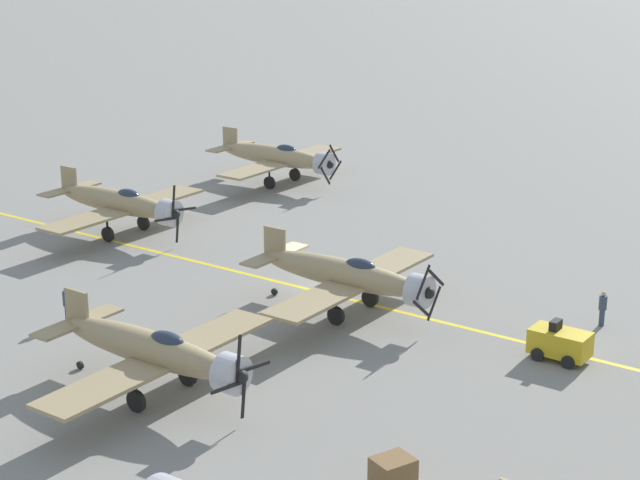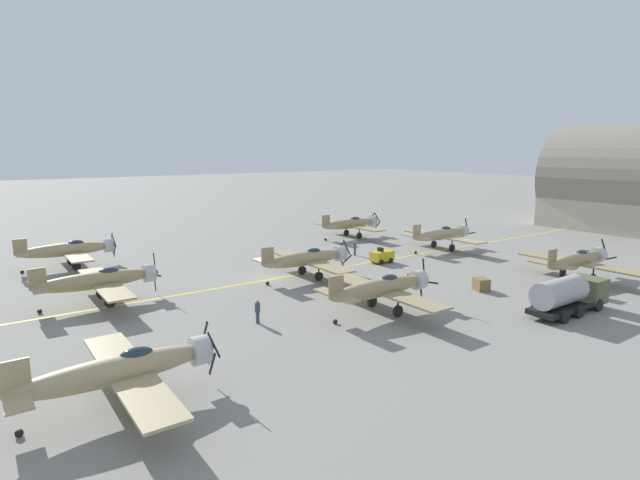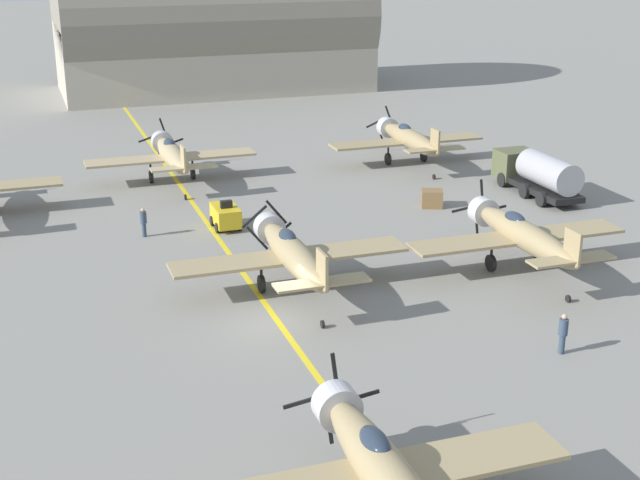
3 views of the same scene
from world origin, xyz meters
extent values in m
plane|color=gray|center=(0.00, 0.00, 0.00)|extent=(400.00, 400.00, 0.00)
cube|color=yellow|center=(0.00, 0.00, 0.00)|extent=(0.30, 160.00, 0.01)
ellipsoid|color=#9B875E|center=(13.96, 2.34, 2.05)|extent=(1.50, 9.50, 1.42)
cylinder|color=#B7B7BC|center=(13.96, 6.79, 2.05)|extent=(1.57, 0.90, 1.58)
ellipsoid|color=#232D3D|center=(13.96, 3.48, 2.61)|extent=(0.80, 1.70, 0.76)
cube|color=#9B875E|center=(13.96, 3.10, 1.71)|extent=(12.00, 2.10, 0.16)
cube|color=#9B875E|center=(13.96, -1.75, 2.20)|extent=(4.40, 1.10, 0.12)
cube|color=#9B875E|center=(13.96, -1.75, 2.85)|extent=(0.14, 1.30, 1.60)
sphere|color=black|center=(13.96, 7.29, 2.05)|extent=(0.56, 0.56, 0.56)
cube|color=black|center=(13.09, 7.29, 2.16)|extent=(1.75, 0.06, 0.37)
cube|color=black|center=(13.85, 7.29, 1.18)|extent=(0.37, 0.06, 1.75)
cube|color=black|center=(14.83, 7.29, 1.94)|extent=(1.75, 0.06, 0.37)
cube|color=black|center=(14.08, 7.29, 2.92)|extent=(0.37, 0.06, 1.75)
cylinder|color=black|center=(12.46, 3.10, 1.08)|extent=(0.14, 0.14, 1.26)
cylinder|color=black|center=(12.46, 3.10, 0.45)|extent=(0.22, 0.90, 0.90)
cylinder|color=black|center=(15.46, 3.10, 1.08)|extent=(0.14, 0.14, 1.26)
cylinder|color=black|center=(15.46, 3.10, 0.45)|extent=(0.22, 0.90, 0.90)
cylinder|color=black|center=(13.96, -1.81, 0.18)|extent=(0.12, 0.36, 0.36)
ellipsoid|color=#9D8960|center=(1.73, 3.48, 2.05)|extent=(1.50, 9.50, 1.42)
cylinder|color=#B7B7BC|center=(1.73, 7.93, 2.05)|extent=(1.58, 0.90, 1.58)
ellipsoid|color=#232D3D|center=(1.73, 4.62, 2.61)|extent=(0.80, 1.70, 0.76)
cube|color=#9D8960|center=(1.73, 4.24, 1.71)|extent=(12.00, 2.10, 0.16)
cube|color=#9D8960|center=(1.73, -0.61, 2.20)|extent=(4.40, 1.10, 0.12)
cube|color=#9D8960|center=(1.73, -0.61, 2.85)|extent=(0.14, 1.30, 1.60)
sphere|color=black|center=(1.73, 8.43, 2.05)|extent=(0.56, 0.56, 0.56)
cube|color=black|center=(2.41, 8.43, 1.50)|extent=(1.46, 0.06, 1.20)
cube|color=black|center=(2.27, 8.43, 2.73)|extent=(1.20, 0.06, 1.46)
cube|color=black|center=(1.04, 8.43, 2.60)|extent=(1.46, 0.06, 1.20)
cube|color=black|center=(1.18, 8.43, 1.37)|extent=(1.20, 0.06, 1.46)
cylinder|color=black|center=(0.23, 4.24, 1.08)|extent=(0.14, 0.14, 1.26)
cylinder|color=black|center=(0.23, 4.24, 0.45)|extent=(0.22, 0.90, 0.90)
cylinder|color=black|center=(3.23, 4.24, 1.08)|extent=(0.14, 0.14, 1.26)
cylinder|color=black|center=(3.23, 4.24, 0.45)|extent=(0.22, 0.90, 0.90)
cylinder|color=black|center=(1.73, -0.67, 0.18)|extent=(0.12, 0.36, 0.36)
ellipsoid|color=tan|center=(-16.84, -15.18, 2.05)|extent=(1.50, 9.50, 1.42)
cylinder|color=#B7B7BC|center=(-16.84, -10.73, 2.05)|extent=(1.58, 0.90, 1.58)
ellipsoid|color=#232D3D|center=(-16.84, -14.04, 2.61)|extent=(0.80, 1.70, 0.76)
cube|color=tan|center=(-16.84, -14.42, 1.71)|extent=(12.00, 2.10, 0.16)
cube|color=tan|center=(-16.84, -19.27, 2.20)|extent=(4.40, 1.10, 0.12)
cube|color=tan|center=(-16.84, -19.27, 2.85)|extent=(0.14, 1.30, 1.60)
sphere|color=black|center=(-16.84, -10.23, 2.05)|extent=(0.56, 0.56, 0.56)
cube|color=black|center=(-16.15, -10.23, 2.59)|extent=(1.47, 0.06, 1.18)
cube|color=black|center=(-17.38, -10.23, 2.74)|extent=(1.18, 0.06, 1.47)
cube|color=black|center=(-17.53, -10.23, 1.51)|extent=(1.47, 0.06, 1.18)
cube|color=black|center=(-16.30, -10.23, 1.36)|extent=(1.18, 0.06, 1.47)
cylinder|color=black|center=(-18.34, -14.42, 1.08)|extent=(0.14, 0.14, 1.26)
cylinder|color=black|center=(-18.34, -14.42, 0.45)|extent=(0.22, 0.90, 0.90)
cylinder|color=black|center=(-15.34, -14.42, 1.08)|extent=(0.14, 0.14, 1.26)
cylinder|color=black|center=(-15.34, -14.42, 0.45)|extent=(0.22, 0.90, 0.90)
cylinder|color=black|center=(-16.84, -19.33, 0.18)|extent=(0.12, 0.36, 0.36)
ellipsoid|color=tan|center=(-0.30, 25.45, 2.05)|extent=(1.50, 9.50, 1.42)
cylinder|color=#B7B7BC|center=(-0.30, 29.90, 2.05)|extent=(1.58, 0.90, 1.58)
ellipsoid|color=#232D3D|center=(-0.30, 26.59, 2.61)|extent=(0.80, 1.70, 0.76)
cube|color=tan|center=(-0.30, 26.21, 1.71)|extent=(12.00, 2.10, 0.16)
cube|color=tan|center=(-0.30, 21.36, 2.20)|extent=(4.40, 1.10, 0.12)
cube|color=tan|center=(-0.30, 21.36, 2.85)|extent=(0.14, 1.30, 1.60)
sphere|color=black|center=(-0.30, 30.40, 2.05)|extent=(0.56, 0.56, 0.56)
cube|color=black|center=(-0.55, 30.40, 1.21)|extent=(0.63, 0.06, 1.72)
cube|color=black|center=(0.54, 30.40, 1.80)|extent=(1.72, 0.06, 0.63)
cube|color=black|center=(-0.05, 30.40, 2.89)|extent=(0.63, 0.06, 1.72)
cube|color=black|center=(-1.14, 30.40, 2.30)|extent=(1.72, 0.06, 0.63)
cylinder|color=black|center=(-1.80, 26.21, 1.08)|extent=(0.14, 0.14, 1.26)
cylinder|color=black|center=(-1.80, 26.21, 0.45)|extent=(0.22, 0.90, 0.90)
cylinder|color=black|center=(1.20, 26.21, 1.08)|extent=(0.14, 0.14, 1.26)
cylinder|color=black|center=(1.20, 26.21, 0.45)|extent=(0.22, 0.90, 0.90)
cylinder|color=black|center=(-0.30, 21.30, 0.18)|extent=(0.12, 0.36, 0.36)
ellipsoid|color=#9B875E|center=(-14.05, 21.65, 2.05)|extent=(1.50, 9.50, 1.42)
cylinder|color=#B7B7BC|center=(-14.05, 26.10, 2.05)|extent=(1.57, 0.90, 1.58)
ellipsoid|color=#232D3D|center=(-14.05, 22.79, 2.61)|extent=(0.80, 1.70, 0.76)
cube|color=#9B875E|center=(-14.05, 22.41, 1.71)|extent=(12.00, 2.10, 0.16)
cube|color=#9B875E|center=(-14.05, 17.56, 2.20)|extent=(4.40, 1.10, 0.12)
cube|color=#9B875E|center=(-14.05, 17.56, 2.85)|extent=(0.14, 1.30, 1.60)
sphere|color=black|center=(-14.05, 26.60, 2.05)|extent=(0.56, 0.56, 0.56)
cube|color=black|center=(-13.42, 26.60, 1.44)|extent=(1.36, 0.06, 1.31)
cube|color=black|center=(-13.44, 26.60, 2.68)|extent=(1.31, 0.06, 1.36)
cube|color=black|center=(-14.68, 26.60, 2.66)|extent=(1.36, 0.06, 1.31)
cube|color=black|center=(-14.65, 26.60, 1.42)|extent=(1.31, 0.06, 1.36)
cylinder|color=black|center=(-15.55, 22.41, 1.08)|extent=(0.14, 0.14, 1.26)
cylinder|color=black|center=(-15.55, 22.41, 0.45)|extent=(0.22, 0.90, 0.90)
cylinder|color=black|center=(-12.55, 22.41, 1.08)|extent=(0.14, 0.14, 1.26)
cylinder|color=black|center=(-12.55, 22.41, 0.45)|extent=(0.22, 0.90, 0.90)
cylinder|color=black|center=(-14.05, 17.50, 0.18)|extent=(0.12, 0.36, 0.36)
ellipsoid|color=tan|center=(17.55, -18.11, 2.05)|extent=(1.50, 9.50, 1.42)
cylinder|color=#B7B7BC|center=(17.55, -13.66, 2.05)|extent=(1.58, 0.90, 1.58)
ellipsoid|color=#232D3D|center=(17.55, -16.97, 2.61)|extent=(0.80, 1.70, 0.76)
cube|color=tan|center=(17.55, -17.35, 1.71)|extent=(12.00, 2.10, 0.16)
cube|color=tan|center=(17.55, -22.20, 2.20)|extent=(4.40, 1.10, 0.12)
cube|color=tan|center=(17.55, -22.20, 2.85)|extent=(0.14, 1.30, 1.60)
sphere|color=black|center=(17.55, -13.16, 2.05)|extent=(0.56, 0.56, 0.56)
cube|color=black|center=(17.10, -13.16, 2.80)|extent=(1.01, 0.06, 1.58)
cube|color=black|center=(16.80, -13.16, 1.60)|extent=(1.58, 0.06, 1.01)
cube|color=black|center=(18.00, -13.16, 1.30)|extent=(1.01, 0.06, 1.58)
cube|color=black|center=(18.30, -13.16, 2.50)|extent=(1.58, 0.06, 1.01)
cylinder|color=black|center=(16.05, -17.35, 1.08)|extent=(0.14, 0.14, 1.26)
cylinder|color=black|center=(16.05, -17.35, 0.45)|extent=(0.22, 0.90, 0.90)
cylinder|color=black|center=(19.05, -17.35, 1.08)|extent=(0.14, 0.14, 1.26)
cylinder|color=black|center=(19.05, -17.35, 0.45)|extent=(0.22, 0.90, 0.90)
cylinder|color=black|center=(17.55, -22.26, 0.18)|extent=(0.12, 0.36, 0.36)
ellipsoid|color=#98835B|center=(17.62, 24.65, 2.05)|extent=(1.50, 9.50, 1.42)
cylinder|color=#B7B7BC|center=(17.62, 29.10, 2.05)|extent=(1.58, 0.90, 1.58)
ellipsoid|color=#232D3D|center=(17.62, 25.79, 2.61)|extent=(0.80, 1.70, 0.76)
cube|color=#98835B|center=(17.62, 25.41, 1.71)|extent=(12.00, 2.10, 0.16)
cube|color=#98835B|center=(17.62, 20.56, 2.20)|extent=(4.40, 1.10, 0.12)
cube|color=#98835B|center=(17.62, 20.56, 2.85)|extent=(0.14, 1.30, 1.60)
sphere|color=black|center=(17.62, 29.60, 2.05)|extent=(0.56, 0.56, 0.56)
cube|color=black|center=(17.29, 29.60, 1.24)|extent=(0.79, 0.06, 1.67)
cube|color=black|center=(18.43, 29.60, 1.72)|extent=(1.67, 0.06, 0.79)
cube|color=black|center=(17.95, 29.60, 2.86)|extent=(0.79, 0.06, 1.67)
cube|color=black|center=(16.81, 29.60, 2.38)|extent=(1.67, 0.06, 0.79)
cylinder|color=black|center=(16.12, 25.41, 1.08)|extent=(0.14, 0.14, 1.26)
cylinder|color=black|center=(16.12, 25.41, 0.45)|extent=(0.22, 0.90, 0.90)
cylinder|color=black|center=(19.12, 25.41, 1.08)|extent=(0.14, 0.14, 1.26)
cylinder|color=black|center=(19.12, 25.41, 0.45)|extent=(0.22, 0.90, 0.90)
cylinder|color=black|center=(17.62, 20.50, 0.18)|extent=(0.12, 0.36, 0.36)
ellipsoid|color=#9C885F|center=(-1.29, -15.26, 2.05)|extent=(1.50, 9.50, 1.42)
cylinder|color=#B7B7BC|center=(-1.29, -10.81, 2.05)|extent=(1.58, 0.90, 1.58)
ellipsoid|color=#232D3D|center=(-1.29, -14.12, 2.61)|extent=(0.80, 1.70, 0.76)
cube|color=#9C885F|center=(-1.29, -14.50, 1.71)|extent=(12.00, 2.10, 0.16)
cube|color=#9C885F|center=(-1.29, -19.35, 2.20)|extent=(4.40, 1.10, 0.12)
cube|color=#9C885F|center=(-1.29, -19.35, 2.85)|extent=(0.14, 1.30, 1.60)
sphere|color=black|center=(-1.29, -10.31, 2.05)|extent=(0.56, 0.56, 0.56)
cube|color=black|center=(-0.42, -10.31, 1.94)|extent=(1.75, 0.06, 0.37)
cube|color=black|center=(-1.17, -10.31, 2.92)|extent=(0.37, 0.06, 1.75)
cube|color=black|center=(-2.16, -10.31, 2.16)|extent=(1.75, 0.06, 0.37)
cube|color=black|center=(-1.40, -10.31, 1.18)|extent=(0.37, 0.06, 1.75)
cylinder|color=black|center=(-2.79, -14.50, 1.08)|extent=(0.14, 0.14, 1.26)
cylinder|color=black|center=(-2.79, -14.50, 0.45)|extent=(0.22, 0.90, 0.90)
cylinder|color=black|center=(0.21, -14.50, 1.08)|extent=(0.14, 0.14, 1.26)
cylinder|color=black|center=(0.21, -14.50, 0.45)|extent=(0.22, 0.90, 0.90)
cylinder|color=black|center=(-1.29, -19.41, 0.18)|extent=(0.12, 0.36, 0.36)
cube|color=black|center=(22.47, 14.69, 0.62)|extent=(2.25, 8.00, 0.40)
cube|color=#515638|center=(22.47, 17.65, 1.42)|extent=(2.50, 2.08, 2.00)
cylinder|color=#9E9EA3|center=(22.47, 13.37, 1.93)|extent=(2.10, 4.96, 2.10)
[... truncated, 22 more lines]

